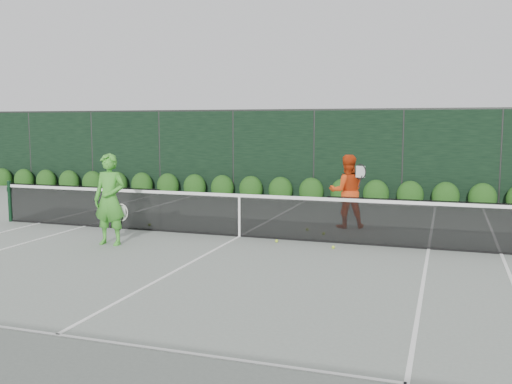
% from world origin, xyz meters
% --- Properties ---
extents(ground, '(80.00, 80.00, 0.00)m').
position_xyz_m(ground, '(0.00, 0.00, 0.00)').
color(ground, gray).
rests_on(ground, ground).
extents(tennis_net, '(12.90, 0.10, 1.07)m').
position_xyz_m(tennis_net, '(-0.02, 0.00, 0.53)').
color(tennis_net, black).
rests_on(tennis_net, ground).
extents(player_woman, '(0.72, 0.49, 1.93)m').
position_xyz_m(player_woman, '(-2.30, -1.65, 0.96)').
color(player_woman, green).
rests_on(player_woman, ground).
extents(player_man, '(1.05, 0.94, 1.80)m').
position_xyz_m(player_man, '(2.10, 1.93, 0.90)').
color(player_man, red).
rests_on(player_man, ground).
extents(court_lines, '(11.03, 23.83, 0.01)m').
position_xyz_m(court_lines, '(0.00, 0.00, 0.01)').
color(court_lines, white).
rests_on(court_lines, ground).
extents(windscreen_fence, '(32.00, 21.07, 3.06)m').
position_xyz_m(windscreen_fence, '(0.00, -2.71, 1.51)').
color(windscreen_fence, black).
rests_on(windscreen_fence, ground).
extents(hedge_row, '(31.66, 0.65, 0.94)m').
position_xyz_m(hedge_row, '(-0.00, 7.15, 0.23)').
color(hedge_row, '#16350E').
rests_on(hedge_row, ground).
extents(tennis_balls, '(4.94, 1.83, 0.07)m').
position_xyz_m(tennis_balls, '(0.74, 0.33, 0.03)').
color(tennis_balls, '#AFD62F').
rests_on(tennis_balls, ground).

